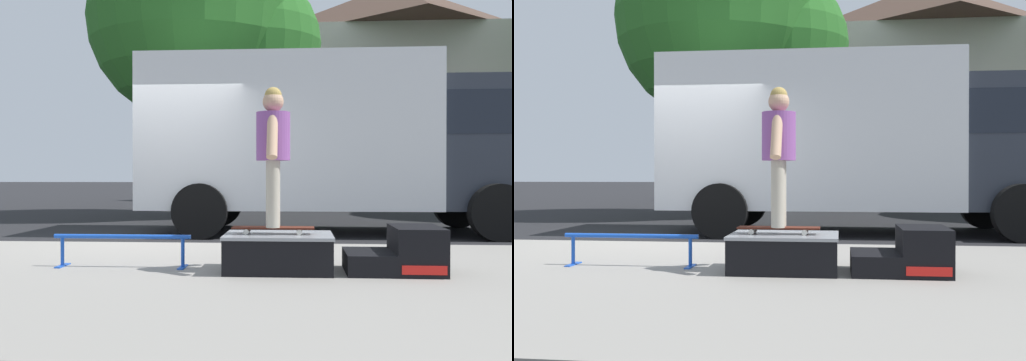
% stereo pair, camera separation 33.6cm
% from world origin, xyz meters
% --- Properties ---
extents(ground_plane, '(140.00, 140.00, 0.00)m').
position_xyz_m(ground_plane, '(0.00, 0.00, 0.00)').
color(ground_plane, black).
extents(sidewalk_slab, '(50.00, 5.00, 0.12)m').
position_xyz_m(sidewalk_slab, '(0.00, -3.00, 0.06)').
color(sidewalk_slab, gray).
rests_on(sidewalk_slab, ground).
extents(skate_box, '(1.03, 0.75, 0.35)m').
position_xyz_m(skate_box, '(1.95, -2.72, 0.31)').
color(skate_box, black).
rests_on(skate_box, sidewalk_slab).
extents(kicker_ramp, '(0.89, 0.71, 0.43)m').
position_xyz_m(kicker_ramp, '(3.11, -2.72, 0.30)').
color(kicker_ramp, black).
rests_on(kicker_ramp, sidewalk_slab).
extents(grind_rail, '(1.38, 0.28, 0.33)m').
position_xyz_m(grind_rail, '(0.39, -2.59, 0.36)').
color(grind_rail, blue).
rests_on(grind_rail, sidewalk_slab).
extents(skateboard, '(0.78, 0.22, 0.07)m').
position_xyz_m(skateboard, '(1.90, -2.74, 0.53)').
color(skateboard, '#4C1E14').
rests_on(skateboard, skate_box).
extents(skater_kid, '(0.32, 0.68, 1.33)m').
position_xyz_m(skater_kid, '(1.90, -2.74, 1.32)').
color(skater_kid, '#B7AD99').
rests_on(skater_kid, skateboard).
extents(box_truck, '(6.91, 2.63, 3.05)m').
position_xyz_m(box_truck, '(2.93, 2.20, 1.70)').
color(box_truck, silver).
rests_on(box_truck, ground).
extents(street_tree_main, '(5.78, 5.26, 7.56)m').
position_xyz_m(street_tree_main, '(-0.13, 6.11, 4.77)').
color(street_tree_main, brown).
rests_on(street_tree_main, ground).
extents(house_behind, '(9.54, 8.22, 8.40)m').
position_xyz_m(house_behind, '(5.91, 14.45, 4.24)').
color(house_behind, beige).
rests_on(house_behind, ground).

